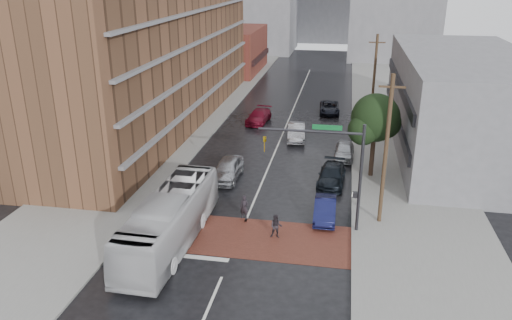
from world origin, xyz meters
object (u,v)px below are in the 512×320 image
Objects in this scene: pedestrian_b at (276,227)px; car_travel_b at (296,132)px; car_parked_mid at (332,175)px; car_parked_far at (344,150)px; pedestrian_a at (244,207)px; car_parked_near at (325,209)px; car_travel_a at (228,169)px; car_travel_c at (259,116)px; suv_travel at (330,108)px; transit_bus at (170,220)px.

pedestrian_b is 19.66m from car_travel_b.
car_parked_mid is 1.16× the size of car_parked_far.
pedestrian_b is at bearing -93.48° from car_travel_b.
pedestrian_a reaches higher than car_parked_far.
car_parked_far is (0.88, 6.00, 0.01)m from car_parked_mid.
car_parked_mid reaches higher than car_parked_near.
car_travel_b is at bearing 69.16° from car_travel_a.
car_parked_near is at bearing -33.50° from car_travel_a.
car_parked_far is (9.15, 6.47, -0.11)m from car_travel_a.
pedestrian_b reaches higher than car_parked_mid.
pedestrian_b is 0.33× the size of car_travel_b.
car_travel_c is 1.02× the size of suv_travel.
car_parked_far is at bearing -49.05° from car_travel_b.
car_travel_b reaches higher than suv_travel.
pedestrian_a is (3.76, 4.00, -0.80)m from transit_bus.
suv_travel is 0.98× the size of car_parked_mid.
car_travel_a reaches higher than car_parked_far.
transit_bus is 10.44m from car_parked_near.
car_parked_near is at bearing -83.23° from car_travel_b.
suv_travel is (7.22, 21.37, -0.16)m from car_travel_a.
car_parked_mid is 6.06m from car_parked_far.
car_travel_c is (-5.46, 24.71, -0.07)m from pedestrian_b.
car_travel_b is 0.99× the size of suv_travel.
car_travel_b is (4.39, 10.95, -0.05)m from car_travel_a.
car_travel_b reaches higher than car_travel_c.
car_travel_b is 6.89m from car_travel_c.
car_travel_c is at bearing 89.54° from transit_bus.
car_parked_mid is (8.56, -15.55, -0.00)m from car_travel_c.
car_travel_b reaches higher than car_parked_near.
car_parked_far is (6.46, 13.00, -0.12)m from pedestrian_a.
pedestrian_a is 0.35× the size of suv_travel.
car_travel_a is 1.00× the size of car_parked_mid.
car_travel_c is 17.75m from car_parked_mid.
car_travel_b is at bearing 90.30° from pedestrian_b.
suv_travel is (2.05, 30.07, -0.11)m from pedestrian_b.
car_parked_far is at bearing -85.85° from suv_travel.
car_travel_a is 11.21m from car_parked_far.
transit_bus is at bearing -152.16° from car_parked_near.
car_travel_a is (-2.70, 6.53, -0.01)m from pedestrian_a.
car_parked_mid is (5.57, 7.00, -0.13)m from pedestrian_a.
car_travel_a reaches higher than car_travel_b.
car_travel_c is 1.19× the size of car_parked_near.
transit_bus is 32.98m from suv_travel.
car_travel_a is at bearing -111.89° from suv_travel.
car_parked_near is (0.83, -26.91, 0.01)m from suv_travel.
pedestrian_a is at bearing -114.68° from car_parked_far.
car_travel_b is at bearing -108.43° from suv_travel.
pedestrian_a reaches higher than car_travel_a.
car_travel_b is (5.45, 21.49, -0.85)m from transit_bus.
car_parked_near is (8.05, -5.53, -0.16)m from car_travel_a.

